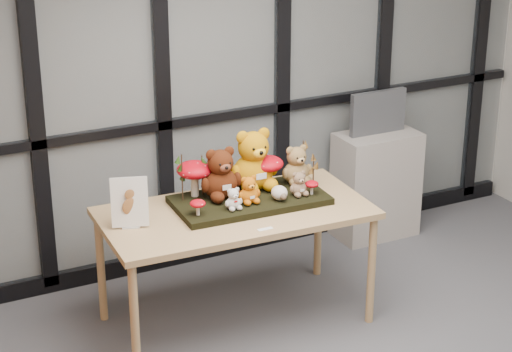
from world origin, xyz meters
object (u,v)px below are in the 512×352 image
plush_cream_hedgehog (279,192)px  bear_white_bow (233,197)px  bear_beige_small (299,182)px  mushroom_back_right (267,170)px  display_table (235,220)px  bear_pooh_yellow (253,156)px  diorama_tray (250,200)px  sign_holder (130,205)px  cabinet (376,185)px  bear_small_yellow (249,188)px  mushroom_front_left (198,207)px  bear_tan_back (296,162)px  mushroom_front_right (312,187)px  monitor (378,112)px  bear_brown_medium (220,170)px  mushroom_back_left (195,177)px

plush_cream_hedgehog → bear_white_bow: bearing=-177.4°
bear_beige_small → mushroom_back_right: 0.23m
display_table → bear_pooh_yellow: size_ratio=3.90×
diorama_tray → bear_pooh_yellow: bear_pooh_yellow is taller
diorama_tray → sign_holder: (-0.77, -0.00, 0.12)m
bear_white_bow → cabinet: bear_white_bow is taller
bear_small_yellow → plush_cream_hedgehog: size_ratio=1.91×
bear_beige_small → plush_cream_hedgehog: bear_beige_small is taller
sign_holder → mushroom_front_left: bearing=3.9°
bear_tan_back → plush_cream_hedgehog: bear_tan_back is taller
plush_cream_hedgehog → mushroom_front_right: plush_cream_hedgehog is taller
mushroom_back_right → cabinet: size_ratio=0.28×
diorama_tray → bear_tan_back: (0.37, 0.08, 0.16)m
mushroom_front_left → bear_pooh_yellow: bearing=25.6°
mushroom_back_right → monitor: bearing=25.0°
display_table → bear_beige_small: (0.41, -0.05, 0.19)m
diorama_tray → mushroom_front_right: 0.39m
bear_brown_medium → monitor: (1.53, 0.57, -0.01)m
display_table → bear_beige_small: bearing=-4.0°
bear_white_bow → plush_cream_hedgehog: bearing=2.6°
bear_small_yellow → mushroom_back_left: bearing=138.3°
bear_brown_medium → mushroom_front_right: bear_brown_medium is taller
bear_pooh_yellow → mushroom_back_left: bear_pooh_yellow is taller
mushroom_back_right → cabinet: 1.41m
bear_brown_medium → bear_small_yellow: size_ratio=1.86×
display_table → cabinet: bearing=27.6°
plush_cream_hedgehog → monitor: monitor is taller
diorama_tray → mushroom_front_right: mushroom_front_right is taller
mushroom_front_right → cabinet: size_ratio=0.12×
bear_brown_medium → sign_holder: bear_brown_medium is taller
display_table → bear_beige_small: size_ratio=9.72×
bear_beige_small → mushroom_front_right: bear_beige_small is taller
mushroom_front_right → bear_brown_medium: bearing=157.7°
mushroom_front_left → cabinet: (1.76, 0.74, -0.45)m
bear_white_bow → mushroom_back_right: 0.40m
monitor → mushroom_back_right: bearing=-155.0°
mushroom_back_left → monitor: monitor is taller
bear_brown_medium → plush_cream_hedgehog: 0.38m
bear_small_yellow → bear_white_bow: size_ratio=1.28×
bear_white_bow → diorama_tray: bearing=37.6°
bear_white_bow → monitor: monitor is taller
plush_cream_hedgehog → diorama_tray: bearing=143.5°
bear_white_bow → mushroom_back_left: 0.32m
bear_small_yellow → bear_tan_back: bearing=23.0°
bear_small_yellow → mushroom_back_right: size_ratio=0.83×
mushroom_back_right → mushroom_back_left: bearing=170.5°
display_table → sign_holder: sign_holder is taller
bear_pooh_yellow → bear_tan_back: size_ratio=1.55×
display_table → cabinet: (1.49, 0.69, -0.29)m
diorama_tray → bear_beige_small: size_ratio=5.47×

